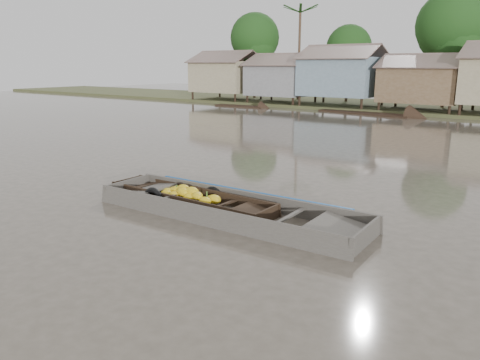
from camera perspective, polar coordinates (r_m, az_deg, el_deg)
The scene contains 3 objects.
ground at distance 11.54m, azimuth -1.34°, elevation -5.09°, with size 120.00×120.00×0.00m, color #4B453A.
banana_boat at distance 13.00m, azimuth -6.55°, elevation -2.37°, with size 5.25×1.43×0.75m.
viewer_boat at distance 11.93m, azimuth -1.38°, elevation -4.16°, with size 7.44×2.21×0.59m.
Camera 1 is at (6.67, -8.63, 3.78)m, focal length 35.00 mm.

